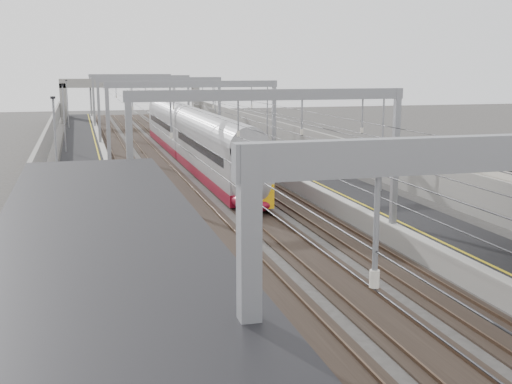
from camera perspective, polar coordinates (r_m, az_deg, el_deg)
platform_left at (r=51.39m, az=-14.87°, el=1.60°), size 4.00×120.00×1.00m
platform_right at (r=53.93m, az=2.38°, el=2.39°), size 4.00×120.00×1.00m
tracks at (r=52.13m, az=-6.03°, el=1.54°), size 11.40×140.00×0.20m
overhead_line at (r=58.03m, az=-7.24°, el=8.52°), size 13.00×140.00×6.60m
canopy_left at (r=9.40m, az=-12.57°, el=-10.76°), size 4.40×30.00×4.24m
overbridge at (r=106.14m, az=-11.07°, el=9.02°), size 22.00×2.20×6.90m
wall_left at (r=51.31m, az=-18.51°, el=2.63°), size 0.30×120.00×3.20m
wall_right at (r=54.83m, az=5.58°, el=3.65°), size 0.30×120.00×3.20m
train at (r=57.67m, az=-5.53°, el=4.41°), size 2.57×46.83×4.07m
signal_green at (r=73.80m, az=-13.02°, el=5.93°), size 0.32×0.32×3.48m
signal_red_near at (r=69.20m, az=-5.81°, el=5.83°), size 0.32×0.32×3.48m
signal_red_far at (r=78.89m, az=-5.40°, el=6.46°), size 0.32×0.32×3.48m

